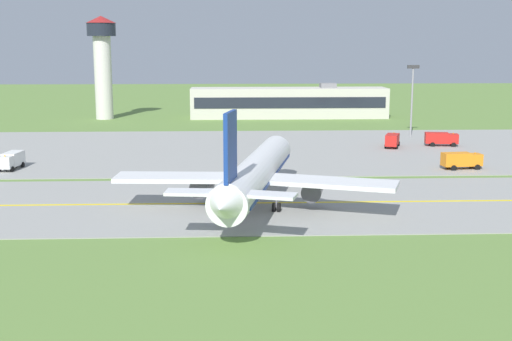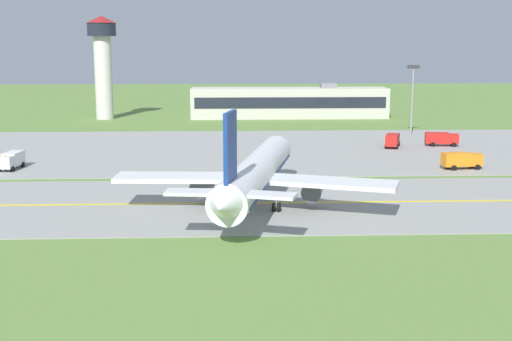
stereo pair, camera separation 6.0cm
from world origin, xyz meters
The scene contains 12 objects.
ground_plane centered at (0.00, 0.00, 0.00)m, with size 500.00×500.00×0.00m, color olive.
taxiway_strip centered at (0.00, 0.00, 0.05)m, with size 240.00×28.00×0.10m, color gray.
apron_pad centered at (10.00, 42.00, 0.05)m, with size 140.00×52.00×0.10m, color gray.
taxiway_centreline centered at (0.00, 0.00, 0.11)m, with size 220.00×0.60×0.01m, color yellow.
airplane_lead centered at (6.47, -2.20, 4.13)m, with size 32.15×39.40×12.70m.
service_truck_baggage centered at (-29.74, 23.69, 1.53)m, with size 2.76×6.16×2.60m.
service_truck_fuel centered at (38.76, 20.96, 1.53)m, with size 6.19×2.87×2.60m.
service_truck_catering centered at (43.10, 44.39, 1.53)m, with size 6.24×3.05×2.60m.
service_truck_pushback centered at (33.58, 43.08, 1.53)m, with size 3.96×6.34×2.60m.
terminal_building centered at (19.18, 95.80, 3.90)m, with size 50.83×9.27×8.95m.
control_tower centered at (-28.36, 94.67, 15.64)m, with size 7.60×7.60×25.87m.
apron_light_mast centered at (40.95, 57.65, 9.33)m, with size 2.40×0.50×14.70m.
Camera 2 is at (3.36, -77.71, 18.72)m, focal length 46.85 mm.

